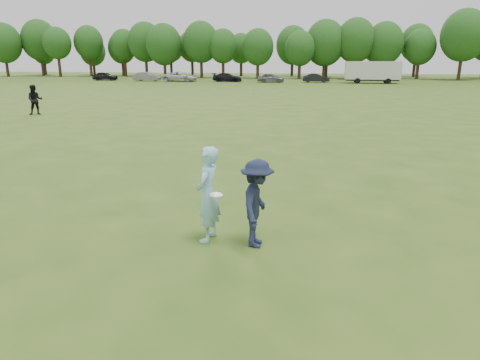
{
  "coord_description": "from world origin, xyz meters",
  "views": [
    {
      "loc": [
        1.18,
        -8.54,
        3.81
      ],
      "look_at": [
        -0.39,
        0.72,
        1.1
      ],
      "focal_mm": 32.0,
      "sensor_mm": 36.0,
      "label": 1
    }
  ],
  "objects_px": {
    "player_far_a": "(35,100)",
    "car_b": "(147,77)",
    "car_c": "(180,77)",
    "car_e": "(271,78)",
    "thrower": "(208,194)",
    "defender": "(257,203)",
    "car_a": "(105,76)",
    "car_f": "(316,78)",
    "cargo_trailer": "(372,71)",
    "car_d": "(227,77)"
  },
  "relations": [
    {
      "from": "thrower",
      "to": "car_f",
      "type": "height_order",
      "value": "thrower"
    },
    {
      "from": "thrower",
      "to": "car_c",
      "type": "bearing_deg",
      "value": -156.26
    },
    {
      "from": "car_a",
      "to": "car_b",
      "type": "relative_size",
      "value": 0.93
    },
    {
      "from": "car_a",
      "to": "car_e",
      "type": "relative_size",
      "value": 1.01
    },
    {
      "from": "thrower",
      "to": "defender",
      "type": "distance_m",
      "value": 1.07
    },
    {
      "from": "car_b",
      "to": "car_e",
      "type": "bearing_deg",
      "value": -90.77
    },
    {
      "from": "car_b",
      "to": "cargo_trailer",
      "type": "bearing_deg",
      "value": -88.17
    },
    {
      "from": "player_far_a",
      "to": "car_a",
      "type": "height_order",
      "value": "player_far_a"
    },
    {
      "from": "player_far_a",
      "to": "car_a",
      "type": "xyz_separation_m",
      "value": [
        -16.33,
        42.93,
        -0.3
      ]
    },
    {
      "from": "thrower",
      "to": "car_f",
      "type": "bearing_deg",
      "value": -176.27
    },
    {
      "from": "car_a",
      "to": "car_e",
      "type": "xyz_separation_m",
      "value": [
        28.39,
        -1.87,
        -0.01
      ]
    },
    {
      "from": "thrower",
      "to": "car_e",
      "type": "relative_size",
      "value": 0.5
    },
    {
      "from": "car_a",
      "to": "car_d",
      "type": "relative_size",
      "value": 0.89
    },
    {
      "from": "defender",
      "to": "player_far_a",
      "type": "relative_size",
      "value": 0.92
    },
    {
      "from": "player_far_a",
      "to": "car_c",
      "type": "relative_size",
      "value": 0.36
    },
    {
      "from": "player_far_a",
      "to": "car_d",
      "type": "distance_m",
      "value": 42.73
    },
    {
      "from": "car_a",
      "to": "car_c",
      "type": "xyz_separation_m",
      "value": [
        13.59,
        -1.15,
        0.06
      ]
    },
    {
      "from": "defender",
      "to": "cargo_trailer",
      "type": "bearing_deg",
      "value": -6.99
    },
    {
      "from": "car_b",
      "to": "car_c",
      "type": "bearing_deg",
      "value": -90.89
    },
    {
      "from": "thrower",
      "to": "car_a",
      "type": "distance_m",
      "value": 69.62
    },
    {
      "from": "player_far_a",
      "to": "cargo_trailer",
      "type": "distance_m",
      "value": 50.04
    },
    {
      "from": "car_c",
      "to": "cargo_trailer",
      "type": "distance_m",
      "value": 30.04
    },
    {
      "from": "car_b",
      "to": "car_f",
      "type": "bearing_deg",
      "value": -86.66
    },
    {
      "from": "car_a",
      "to": "cargo_trailer",
      "type": "height_order",
      "value": "cargo_trailer"
    },
    {
      "from": "car_a",
      "to": "car_c",
      "type": "relative_size",
      "value": 0.75
    },
    {
      "from": "player_far_a",
      "to": "car_b",
      "type": "bearing_deg",
      "value": 73.7
    },
    {
      "from": "defender",
      "to": "car_f",
      "type": "distance_m",
      "value": 61.21
    },
    {
      "from": "car_e",
      "to": "car_c",
      "type": "bearing_deg",
      "value": 87.83
    },
    {
      "from": "car_a",
      "to": "car_f",
      "type": "relative_size",
      "value": 1.0
    },
    {
      "from": "car_c",
      "to": "car_f",
      "type": "bearing_deg",
      "value": -82.88
    },
    {
      "from": "car_d",
      "to": "car_f",
      "type": "distance_m",
      "value": 14.05
    },
    {
      "from": "car_c",
      "to": "defender",
      "type": "bearing_deg",
      "value": -156.59
    },
    {
      "from": "player_far_a",
      "to": "car_a",
      "type": "distance_m",
      "value": 45.93
    },
    {
      "from": "defender",
      "to": "car_a",
      "type": "height_order",
      "value": "defender"
    },
    {
      "from": "car_a",
      "to": "thrower",
      "type": "bearing_deg",
      "value": -155.7
    },
    {
      "from": "player_far_a",
      "to": "car_e",
      "type": "distance_m",
      "value": 42.8
    },
    {
      "from": "thrower",
      "to": "car_d",
      "type": "xyz_separation_m",
      "value": [
        -11.72,
        60.84,
        -0.34
      ]
    },
    {
      "from": "player_far_a",
      "to": "car_e",
      "type": "relative_size",
      "value": 0.49
    },
    {
      "from": "thrower",
      "to": "car_b",
      "type": "distance_m",
      "value": 65.5
    },
    {
      "from": "car_a",
      "to": "car_c",
      "type": "bearing_deg",
      "value": -98.79
    },
    {
      "from": "car_f",
      "to": "defender",
      "type": "bearing_deg",
      "value": 173.41
    },
    {
      "from": "cargo_trailer",
      "to": "defender",
      "type": "bearing_deg",
      "value": -99.04
    },
    {
      "from": "defender",
      "to": "player_far_a",
      "type": "xyz_separation_m",
      "value": [
        -17.67,
        18.51,
        0.08
      ]
    },
    {
      "from": "car_e",
      "to": "car_f",
      "type": "height_order",
      "value": "car_e"
    },
    {
      "from": "thrower",
      "to": "car_f",
      "type": "relative_size",
      "value": 0.49
    },
    {
      "from": "car_f",
      "to": "car_b",
      "type": "bearing_deg",
      "value": 85.88
    },
    {
      "from": "cargo_trailer",
      "to": "car_f",
      "type": "bearing_deg",
      "value": 174.82
    },
    {
      "from": "car_f",
      "to": "car_e",
      "type": "bearing_deg",
      "value": 97.92
    },
    {
      "from": "car_b",
      "to": "cargo_trailer",
      "type": "height_order",
      "value": "cargo_trailer"
    },
    {
      "from": "defender",
      "to": "cargo_trailer",
      "type": "xyz_separation_m",
      "value": [
        9.61,
        60.44,
        0.85
      ]
    }
  ]
}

